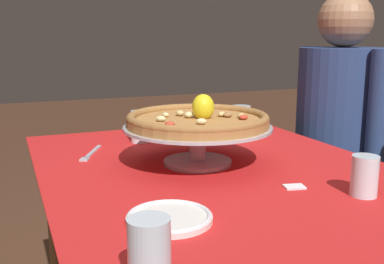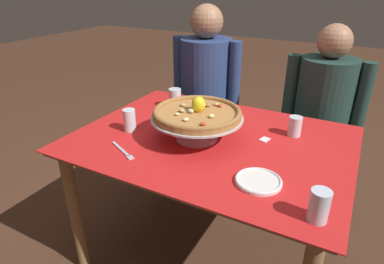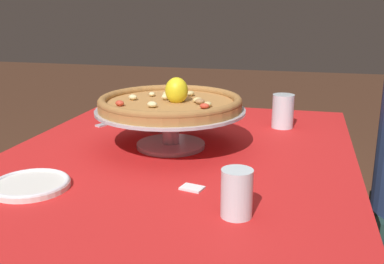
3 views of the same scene
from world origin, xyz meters
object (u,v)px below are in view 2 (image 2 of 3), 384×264
object	(u,v)px
pizza_stand	(197,123)
diner_right	(319,127)
dinner_fork	(123,151)
pizza	(197,113)
water_glass_back_left	(175,100)
side_plate	(258,181)
diner_left	(205,99)
water_glass_front_right	(319,208)
sugar_packet	(265,140)
water_glass_side_left	(130,122)
water_glass_back_right	(295,127)

from	to	relation	value
pizza_stand	diner_right	distance (m)	0.94
dinner_fork	pizza	bearing A→B (deg)	50.17
water_glass_back_left	diner_right	distance (m)	0.92
pizza	side_plate	world-z (taller)	pizza
water_glass_back_left	side_plate	bearing A→B (deg)	-37.76
water_glass_back_left	diner_left	distance (m)	0.51
pizza	water_glass_back_left	bearing A→B (deg)	134.95
water_glass_back_left	water_glass_front_right	bearing A→B (deg)	-35.10
dinner_fork	side_plate	bearing A→B (deg)	4.85
pizza_stand	diner_left	size ratio (longest dim) A/B	0.34
water_glass_back_left	sugar_packet	distance (m)	0.61
water_glass_side_left	dinner_fork	bearing A→B (deg)	-60.20
water_glass_back_left	water_glass_back_right	bearing A→B (deg)	-4.02
dinner_fork	diner_right	world-z (taller)	diner_right
pizza_stand	dinner_fork	bearing A→B (deg)	-129.92
water_glass_front_right	sugar_packet	bearing A→B (deg)	123.51
water_glass_side_left	water_glass_back_right	size ratio (longest dim) A/B	1.16
diner_right	water_glass_front_right	bearing A→B (deg)	-82.91
pizza_stand	water_glass_back_left	world-z (taller)	same
dinner_fork	sugar_packet	size ratio (longest dim) A/B	3.56
water_glass_front_right	diner_left	world-z (taller)	diner_left
side_plate	diner_left	distance (m)	1.23
pizza	water_glass_front_right	distance (m)	0.69
water_glass_back_right	sugar_packet	world-z (taller)	water_glass_back_right
water_glass_side_left	sugar_packet	bearing A→B (deg)	18.89
pizza	water_glass_back_right	world-z (taller)	pizza
water_glass_front_right	water_glass_back_right	size ratio (longest dim) A/B	1.14
water_glass_front_right	sugar_packet	distance (m)	0.56
side_plate	sugar_packet	world-z (taller)	side_plate
pizza	water_glass_back_right	size ratio (longest dim) A/B	4.23
sugar_packet	diner_left	distance (m)	0.91
pizza	water_glass_back_left	xyz separation A→B (m)	(-0.30, 0.30, -0.08)
pizza_stand	side_plate	bearing A→B (deg)	-30.50
dinner_fork	sugar_packet	bearing A→B (deg)	38.26
water_glass_back_right	side_plate	size ratio (longest dim) A/B	0.55
pizza_stand	diner_right	bearing A→B (deg)	59.63
pizza	sugar_packet	distance (m)	0.34
water_glass_back_right	dinner_fork	size ratio (longest dim) A/B	0.54
pizza	sugar_packet	world-z (taller)	pizza
pizza_stand	pizza	distance (m)	0.05
pizza	diner_right	xyz separation A→B (m)	(0.46, 0.78, -0.29)
side_plate	diner_right	size ratio (longest dim) A/B	0.15
pizza_stand	pizza	bearing A→B (deg)	94.14
side_plate	diner_left	xyz separation A→B (m)	(-0.71, 1.00, -0.12)
pizza	dinner_fork	world-z (taller)	pizza
pizza_stand	diner_left	xyz separation A→B (m)	(-0.34, 0.79, -0.19)
pizza	side_plate	xyz separation A→B (m)	(0.37, -0.22, -0.12)
pizza_stand	water_glass_back_left	size ratio (longest dim) A/B	3.81
water_glass_front_right	side_plate	xyz separation A→B (m)	(-0.23, 0.11, -0.04)
pizza	sugar_packet	size ratio (longest dim) A/B	8.12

